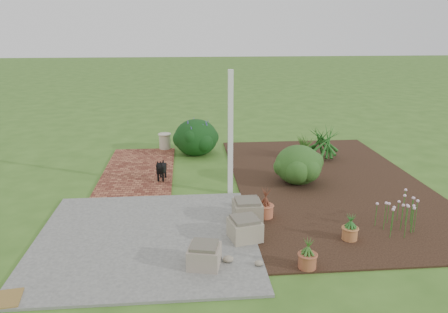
{
  "coord_description": "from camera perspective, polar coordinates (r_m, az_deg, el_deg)",
  "views": [
    {
      "loc": [
        -0.56,
        -8.18,
        3.3
      ],
      "look_at": [
        0.2,
        0.4,
        0.7
      ],
      "focal_mm": 35.0,
      "sensor_mm": 36.0,
      "label": 1
    }
  ],
  "objects": [
    {
      "name": "ground",
      "position": [
        8.84,
        -1.07,
        -5.13
      ],
      "size": [
        80.0,
        80.0,
        0.0
      ],
      "primitive_type": "plane",
      "color": "#39621F",
      "rests_on": "ground"
    },
    {
      "name": "garden_bed",
      "position": [
        9.77,
        13.53,
        -3.33
      ],
      "size": [
        4.0,
        7.0,
        0.03
      ],
      "primitive_type": "cube",
      "color": "black",
      "rests_on": "ground"
    },
    {
      "name": "stone_trough_near",
      "position": [
        6.3,
        -2.59,
        -12.89
      ],
      "size": [
        0.52,
        0.52,
        0.29
      ],
      "primitive_type": "cube",
      "rotation": [
        0.0,
        0.0,
        -0.22
      ],
      "color": "gray",
      "rests_on": "concrete_patio"
    },
    {
      "name": "cream_ceramic_urn",
      "position": [
        12.07,
        -7.74,
        1.99
      ],
      "size": [
        0.32,
        0.32,
        0.41
      ],
      "primitive_type": "cylinder",
      "rotation": [
        0.0,
        0.0,
        0.04
      ],
      "color": "beige",
      "rests_on": "brick_path"
    },
    {
      "name": "purple_flowering_bush",
      "position": [
        11.52,
        -3.69,
        2.63
      ],
      "size": [
        1.16,
        1.16,
        0.97
      ],
      "primitive_type": "ellipsoid",
      "rotation": [
        0.0,
        0.0,
        -0.02
      ],
      "color": "black",
      "rests_on": "ground"
    },
    {
      "name": "terracotta_pot_bronze",
      "position": [
        7.82,
        5.41,
        -7.09
      ],
      "size": [
        0.31,
        0.31,
        0.23
      ],
      "primitive_type": "cylinder",
      "rotation": [
        0.0,
        0.0,
        0.11
      ],
      "color": "#AF5C3B",
      "rests_on": "garden_bed"
    },
    {
      "name": "agapanthus_clump_back",
      "position": [
        11.35,
        12.8,
        2.29
      ],
      "size": [
        1.19,
        1.19,
        1.01
      ],
      "primitive_type": null,
      "rotation": [
        0.0,
        0.0,
        -0.06
      ],
      "color": "#0A3611",
      "rests_on": "garden_bed"
    },
    {
      "name": "evergreen_shrub",
      "position": [
        9.47,
        9.7,
        -0.93
      ],
      "size": [
        1.07,
        1.07,
        0.85
      ],
      "primitive_type": "ellipsoid",
      "rotation": [
        0.0,
        0.0,
        -0.08
      ],
      "color": "#0E3B14",
      "rests_on": "garden_bed"
    },
    {
      "name": "concrete_patio",
      "position": [
        7.25,
        -10.14,
        -10.39
      ],
      "size": [
        3.5,
        3.5,
        0.04
      ],
      "primitive_type": "cube",
      "color": "#5A5957",
      "rests_on": "ground"
    },
    {
      "name": "veranda_post",
      "position": [
        8.57,
        0.84,
        2.96
      ],
      "size": [
        0.1,
        0.1,
        2.5
      ],
      "primitive_type": "cube",
      "color": "white",
      "rests_on": "ground"
    },
    {
      "name": "terracotta_pot_small_right",
      "position": [
        6.39,
        10.83,
        -13.23
      ],
      "size": [
        0.25,
        0.25,
        0.21
      ],
      "primitive_type": "cylinder",
      "rotation": [
        0.0,
        0.0,
        -0.0
      ],
      "color": "#9A4F34",
      "rests_on": "garden_bed"
    },
    {
      "name": "agapanthus_clump_front",
      "position": [
        11.18,
        10.5,
        1.48
      ],
      "size": [
        0.93,
        0.93,
        0.74
      ],
      "primitive_type": null,
      "rotation": [
        0.0,
        0.0,
        -0.12
      ],
      "color": "#113811",
      "rests_on": "garden_bed"
    },
    {
      "name": "pink_flower_patch",
      "position": [
        7.91,
        21.92,
        -6.64
      ],
      "size": [
        1.04,
        1.04,
        0.58
      ],
      "primitive_type": null,
      "rotation": [
        0.0,
        0.0,
        -0.16
      ],
      "color": "#113D0F",
      "rests_on": "garden_bed"
    },
    {
      "name": "brick_path",
      "position": [
        10.52,
        -11.03,
        -1.69
      ],
      "size": [
        1.6,
        3.5,
        0.04
      ],
      "primitive_type": "cube",
      "color": "#5C281D",
      "rests_on": "ground"
    },
    {
      "name": "terracotta_pot_small_left",
      "position": [
        7.31,
        16.11,
        -9.62
      ],
      "size": [
        0.32,
        0.32,
        0.2
      ],
      "primitive_type": "cylinder",
      "rotation": [
        0.0,
        0.0,
        0.42
      ],
      "color": "#B36E3C",
      "rests_on": "garden_bed"
    },
    {
      "name": "black_dog",
      "position": [
        9.6,
        -8.21,
        -1.56
      ],
      "size": [
        0.21,
        0.52,
        0.45
      ],
      "rotation": [
        0.0,
        0.0,
        -0.17
      ],
      "color": "black",
      "rests_on": "brick_path"
    },
    {
      "name": "stone_trough_far",
      "position": [
        7.66,
        3.06,
        -7.11
      ],
      "size": [
        0.5,
        0.5,
        0.32
      ],
      "primitive_type": "cube",
      "rotation": [
        0.0,
        0.0,
        0.03
      ],
      "color": "gray",
      "rests_on": "concrete_patio"
    },
    {
      "name": "stone_trough_mid",
      "position": [
        7.01,
        2.73,
        -9.51
      ],
      "size": [
        0.56,
        0.56,
        0.31
      ],
      "primitive_type": "cube",
      "rotation": [
        0.0,
        0.0,
        0.22
      ],
      "color": "gray",
      "rests_on": "concrete_patio"
    }
  ]
}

